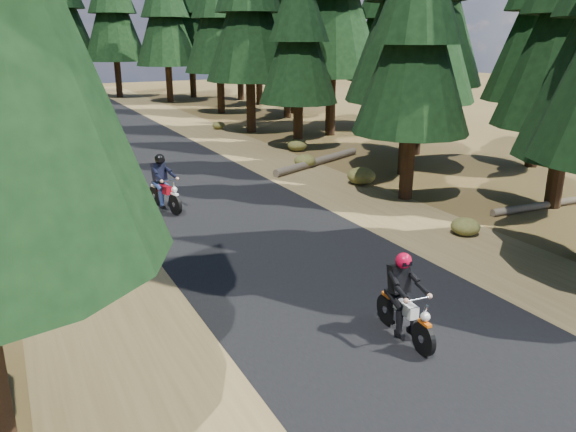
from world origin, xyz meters
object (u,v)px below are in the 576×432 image
object	(u,v)px
rider_lead	(405,312)
log_far	(540,206)
log_near	(318,161)
rider_follow	(165,192)

from	to	relation	value
rider_lead	log_far	bearing A→B (deg)	-148.75
log_near	rider_follow	bearing A→B (deg)	179.94
log_near	rider_follow	world-z (taller)	rider_follow
rider_lead	rider_follow	size ratio (longest dim) A/B	0.89
log_near	log_far	bearing A→B (deg)	-95.46
log_near	log_far	size ratio (longest dim) A/B	1.46
rider_lead	rider_follow	world-z (taller)	rider_follow
log_far	rider_follow	world-z (taller)	rider_follow
log_far	rider_lead	distance (m)	10.13
rider_lead	log_near	bearing A→B (deg)	-109.05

